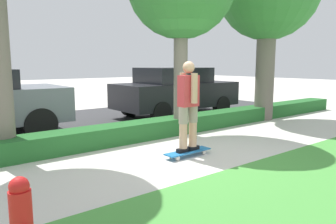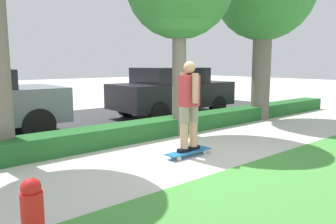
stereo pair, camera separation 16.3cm
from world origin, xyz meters
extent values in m
plane|color=beige|center=(0.00, 0.00, 0.00)|extent=(60.00, 60.00, 0.00)
cube|color=#38383A|center=(0.00, 4.20, 0.00)|extent=(15.55, 5.00, 0.01)
cube|color=#236028|center=(0.00, 1.60, 0.19)|extent=(15.55, 0.60, 0.38)
cube|color=#1E6BAD|center=(-0.11, -0.05, 0.09)|extent=(0.92, 0.24, 0.02)
cylinder|color=silver|center=(0.20, -0.14, 0.04)|extent=(0.08, 0.04, 0.08)
cylinder|color=silver|center=(0.20, 0.04, 0.04)|extent=(0.08, 0.04, 0.08)
cylinder|color=silver|center=(-0.43, -0.14, 0.04)|extent=(0.08, 0.04, 0.08)
cylinder|color=silver|center=(-0.43, 0.04, 0.04)|extent=(0.08, 0.04, 0.08)
cube|color=black|center=(-0.22, -0.05, 0.13)|extent=(0.26, 0.09, 0.07)
cylinder|color=tan|center=(-0.22, -0.05, 0.53)|extent=(0.14, 0.14, 0.73)
cylinder|color=gray|center=(-0.22, -0.05, 0.75)|extent=(0.16, 0.16, 0.29)
cube|color=black|center=(0.00, -0.05, 0.13)|extent=(0.26, 0.09, 0.07)
cylinder|color=tan|center=(0.00, -0.05, 0.53)|extent=(0.14, 0.14, 0.73)
cylinder|color=gray|center=(0.00, -0.05, 0.75)|extent=(0.16, 0.16, 0.29)
cube|color=#C6383D|center=(-0.11, -0.05, 1.17)|extent=(0.35, 0.19, 0.54)
cylinder|color=tan|center=(-0.11, -0.20, 1.22)|extent=(0.11, 0.11, 0.51)
cylinder|color=tan|center=(-0.11, 0.09, 1.22)|extent=(0.11, 0.11, 0.51)
sphere|color=tan|center=(-0.11, -0.05, 1.57)|extent=(0.21, 0.21, 0.21)
cylinder|color=#70665B|center=(0.96, 1.40, 1.35)|extent=(0.31, 0.31, 2.71)
cylinder|color=#70665B|center=(4.27, 1.49, 1.47)|extent=(0.54, 0.54, 2.94)
cylinder|color=black|center=(-1.77, 2.81, 0.35)|extent=(0.71, 0.23, 0.71)
cylinder|color=black|center=(-1.77, 4.58, 0.35)|extent=(0.71, 0.23, 0.71)
cube|color=black|center=(2.67, 3.59, 0.67)|extent=(3.92, 1.75, 0.74)
cube|color=black|center=(2.56, 3.59, 1.28)|extent=(2.04, 1.53, 0.47)
cylinder|color=black|center=(3.89, 2.80, 0.30)|extent=(0.61, 0.21, 0.61)
cylinder|color=black|center=(3.89, 4.39, 0.30)|extent=(0.61, 0.21, 0.61)
cylinder|color=black|center=(1.46, 2.80, 0.30)|extent=(0.61, 0.21, 0.61)
cylinder|color=black|center=(1.46, 4.39, 0.30)|extent=(0.61, 0.21, 0.61)
sphere|color=red|center=(-3.32, -1.69, 0.71)|extent=(0.15, 0.15, 0.15)
cylinder|color=red|center=(-3.32, -1.61, 0.41)|extent=(0.06, 0.10, 0.06)
camera|label=1|loc=(-3.91, -4.25, 1.63)|focal=35.00mm
camera|label=2|loc=(-4.04, -4.15, 1.63)|focal=35.00mm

